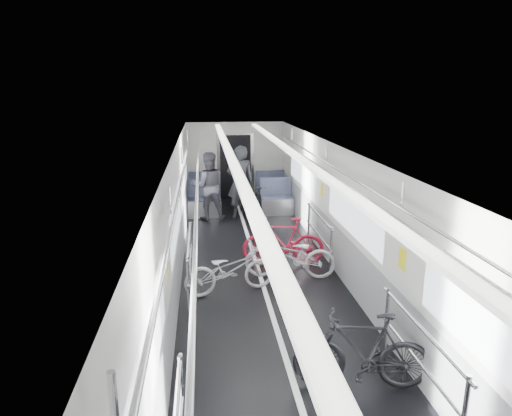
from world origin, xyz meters
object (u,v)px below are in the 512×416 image
Objects in this scene: bike_right_far at (283,241)px; person_seated at (208,186)px; person_standing at (240,182)px; bike_aisle at (249,201)px; bike_right_near at (362,351)px; bike_right_mid at (290,256)px; bike_left_far at (230,269)px.

person_seated is (-1.41, 3.45, 0.42)m from bike_right_far.
bike_right_far is 3.54m from person_standing.
bike_aisle is (-0.34, 3.36, -0.01)m from bike_right_far.
person_standing reaches higher than person_seated.
bike_right_far is at bearing -166.44° from bike_right_near.
bike_right_far is at bearing 107.57° from person_seated.
bike_right_far is (-0.01, 0.66, 0.05)m from bike_right_mid.
person_standing is at bearing -164.25° from bike_right_far.
bike_left_far is 4.67m from person_standing.
person_seated is at bearing -151.26° from bike_right_far.
bike_left_far is 3.09m from bike_right_near.
person_seated is at bearing -157.32° from bike_right_near.
bike_right_near reaches higher than bike_right_mid.
person_seated reaches higher than bike_left_far.
person_seated is (-1.08, 0.10, 0.43)m from bike_aisle.
bike_left_far is 0.88× the size of bike_aisle.
bike_right_near is 0.82× the size of person_standing.
person_seated reaches higher than bike_right_mid.
person_standing reaches higher than bike_aisle.
bike_right_mid is 0.92× the size of bike_aisle.
person_standing is at bearing 144.67° from bike_aisle.
bike_right_near is 7.56m from person_seated.
person_standing reaches higher than bike_right_near.
bike_right_far is at bearing -58.30° from bike_left_far.
bike_right_far is (1.13, 1.15, 0.07)m from bike_left_far.
person_standing reaches higher than bike_left_far.
bike_right_near is at bearing 91.00° from person_standing.
bike_right_near is 0.99× the size of bike_right_far.
bike_right_near is 0.97× the size of bike_right_mid.
bike_right_near is 7.29m from bike_aisle.
bike_left_far is 4.63m from person_seated.
person_standing is (-0.58, 4.12, 0.55)m from bike_right_mid.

